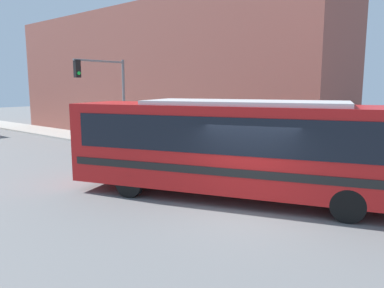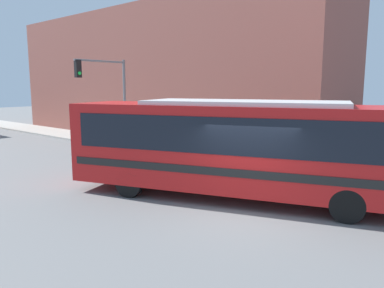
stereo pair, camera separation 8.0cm
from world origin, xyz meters
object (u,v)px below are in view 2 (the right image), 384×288
city_bus (243,143)px  pedestrian_near_corner (124,127)px  parking_meter (175,136)px  traffic_light_pole (108,87)px  pedestrian_mid_block (103,126)px  fire_hydrant (235,156)px

city_bus → pedestrian_near_corner: (4.67, 11.69, -0.73)m
city_bus → parking_meter: city_bus is taller
city_bus → parking_meter: (3.95, 6.73, -0.79)m
traffic_light_pole → pedestrian_near_corner: (1.73, 0.83, -2.47)m
parking_meter → pedestrian_mid_block: bearing=81.5°
city_bus → parking_meter: 7.85m
city_bus → traffic_light_pole: traffic_light_pole is taller
city_bus → traffic_light_pole: bearing=54.8°
city_bus → pedestrian_near_corner: size_ratio=6.24×
traffic_light_pole → pedestrian_near_corner: size_ratio=2.69×
traffic_light_pole → city_bus: bearing=-105.2°
pedestrian_near_corner → pedestrian_mid_block: bearing=80.9°
parking_meter → pedestrian_near_corner: pedestrian_near_corner is taller
fire_hydrant → parking_meter: parking_meter is taller
parking_meter → traffic_light_pole: bearing=103.8°
city_bus → pedestrian_near_corner: bearing=48.2°
pedestrian_near_corner → fire_hydrant: bearing=-94.7°
pedestrian_near_corner → pedestrian_mid_block: pedestrian_near_corner is taller
traffic_light_pole → parking_meter: (1.01, -4.13, -2.52)m
fire_hydrant → pedestrian_mid_block: pedestrian_mid_block is taller
parking_meter → pedestrian_near_corner: bearing=81.8°
fire_hydrant → traffic_light_pole: bearing=97.3°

